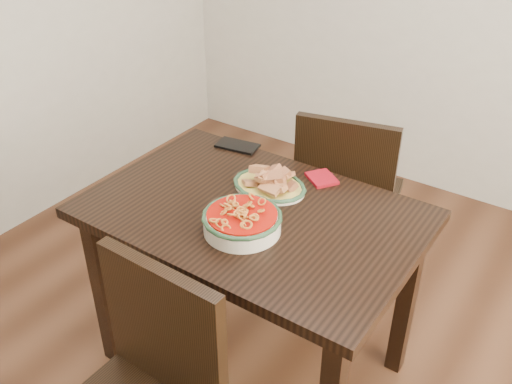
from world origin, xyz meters
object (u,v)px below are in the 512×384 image
Objects in this scene: fish_plate at (269,178)px; smartphone at (237,146)px; dining_table at (253,234)px; chair_far at (347,192)px; noodle_bowl at (242,219)px.

smartphone is (-0.29, 0.20, -0.04)m from fish_plate.
smartphone is at bearing 132.42° from dining_table.
chair_far is at bearing 31.00° from smartphone.
dining_table is at bearing -56.61° from smartphone.
dining_table is 0.21m from fish_plate.
noodle_bowl is at bearing -70.96° from dining_table.
chair_far is 5.22× the size of smartphone.
fish_plate is 0.35m from smartphone.
smartphone is at bearing 27.03° from chair_far.
smartphone is at bearing 127.48° from noodle_bowl.
noodle_bowl is at bearing -75.62° from fish_plate.
fish_plate is at bearing -43.77° from smartphone.
chair_far reaches higher than fish_plate.
chair_far is 0.83m from noodle_bowl.
chair_far reaches higher than noodle_bowl.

